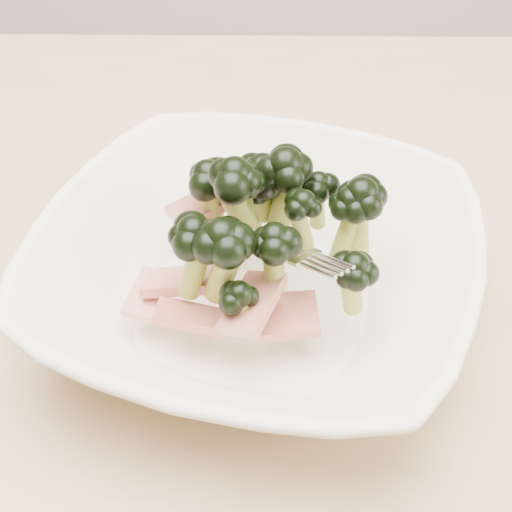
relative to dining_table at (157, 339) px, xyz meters
name	(u,v)px	position (x,y,z in m)	size (l,w,h in m)	color
dining_table	(157,339)	(0.00, 0.00, 0.00)	(1.20, 0.80, 0.75)	tan
broccoli_dish	(257,263)	(0.09, -0.06, 0.14)	(0.37, 0.37, 0.13)	white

